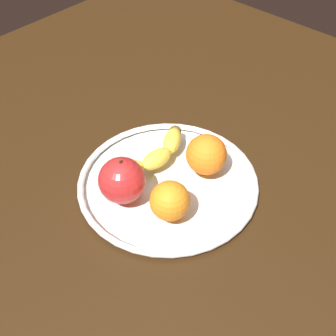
{
  "coord_description": "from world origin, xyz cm",
  "views": [
    {
      "loc": [
        -42.93,
        -39.12,
        62.31
      ],
      "look_at": [
        0.0,
        0.0,
        4.8
      ],
      "focal_mm": 47.84,
      "sensor_mm": 36.0,
      "label": 1
    }
  ],
  "objects_px": {
    "banana": "(153,154)",
    "orange_front_right": "(206,155)",
    "orange_back_left": "(170,201)",
    "fruit_bowl": "(168,183)",
    "apple": "(122,180)"
  },
  "relations": [
    {
      "from": "banana",
      "to": "orange_front_right",
      "type": "bearing_deg",
      "value": -55.37
    },
    {
      "from": "banana",
      "to": "orange_front_right",
      "type": "xyz_separation_m",
      "value": [
        0.05,
        -0.09,
        0.02
      ]
    },
    {
      "from": "apple",
      "to": "fruit_bowl",
      "type": "bearing_deg",
      "value": -19.76
    },
    {
      "from": "fruit_bowl",
      "to": "orange_front_right",
      "type": "height_order",
      "value": "orange_front_right"
    },
    {
      "from": "banana",
      "to": "orange_back_left",
      "type": "distance_m",
      "value": 0.14
    },
    {
      "from": "fruit_bowl",
      "to": "orange_front_right",
      "type": "distance_m",
      "value": 0.09
    },
    {
      "from": "banana",
      "to": "orange_front_right",
      "type": "relative_size",
      "value": 2.53
    },
    {
      "from": "fruit_bowl",
      "to": "orange_back_left",
      "type": "bearing_deg",
      "value": -135.5
    },
    {
      "from": "fruit_bowl",
      "to": "orange_front_right",
      "type": "bearing_deg",
      "value": -26.95
    },
    {
      "from": "orange_back_left",
      "to": "fruit_bowl",
      "type": "bearing_deg",
      "value": 44.5
    },
    {
      "from": "fruit_bowl",
      "to": "apple",
      "type": "height_order",
      "value": "apple"
    },
    {
      "from": "banana",
      "to": "orange_back_left",
      "type": "bearing_deg",
      "value": -119.12
    },
    {
      "from": "orange_back_left",
      "to": "banana",
      "type": "bearing_deg",
      "value": 55.57
    },
    {
      "from": "banana",
      "to": "orange_back_left",
      "type": "height_order",
      "value": "orange_back_left"
    },
    {
      "from": "orange_front_right",
      "to": "banana",
      "type": "bearing_deg",
      "value": 119.31
    }
  ]
}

